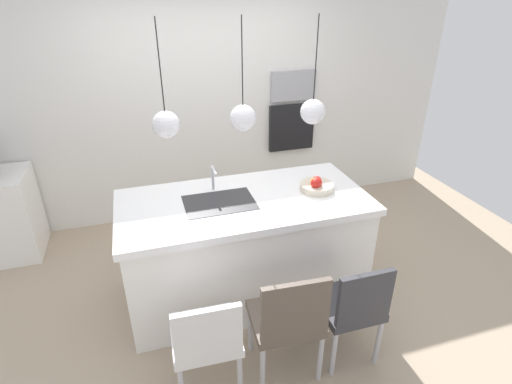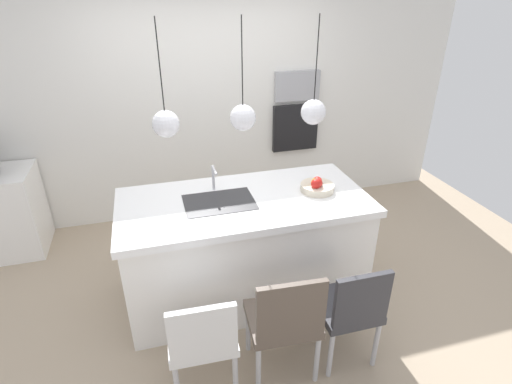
{
  "view_description": "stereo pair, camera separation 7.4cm",
  "coord_description": "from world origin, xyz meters",
  "px_view_note": "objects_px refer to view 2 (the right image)",
  "views": [
    {
      "loc": [
        -0.75,
        -2.77,
        2.47
      ],
      "look_at": [
        0.1,
        0.0,
        0.99
      ],
      "focal_mm": 28.05,
      "sensor_mm": 36.0,
      "label": 1
    },
    {
      "loc": [
        -0.68,
        -2.79,
        2.47
      ],
      "look_at": [
        0.1,
        0.0,
        0.99
      ],
      "focal_mm": 28.05,
      "sensor_mm": 36.0,
      "label": 2
    }
  ],
  "objects_px": {
    "oven": "(295,127)",
    "chair_far": "(350,307)",
    "chair_near": "(202,336)",
    "microwave": "(297,86)",
    "fruit_bowl": "(317,186)",
    "chair_middle": "(285,319)"
  },
  "relations": [
    {
      "from": "microwave",
      "to": "chair_near",
      "type": "distance_m",
      "value": 3.1
    },
    {
      "from": "fruit_bowl",
      "to": "oven",
      "type": "distance_m",
      "value": 1.66
    },
    {
      "from": "microwave",
      "to": "chair_far",
      "type": "bearing_deg",
      "value": -101.65
    },
    {
      "from": "oven",
      "to": "chair_middle",
      "type": "distance_m",
      "value": 2.74
    },
    {
      "from": "microwave",
      "to": "chair_far",
      "type": "distance_m",
      "value": 2.74
    },
    {
      "from": "fruit_bowl",
      "to": "chair_middle",
      "type": "height_order",
      "value": "fruit_bowl"
    },
    {
      "from": "microwave",
      "to": "chair_near",
      "type": "xyz_separation_m",
      "value": [
        -1.55,
        -2.5,
        -0.97
      ]
    },
    {
      "from": "oven",
      "to": "chair_far",
      "type": "bearing_deg",
      "value": -101.65
    },
    {
      "from": "fruit_bowl",
      "to": "chair_far",
      "type": "height_order",
      "value": "fruit_bowl"
    },
    {
      "from": "chair_middle",
      "to": "chair_near",
      "type": "bearing_deg",
      "value": 179.29
    },
    {
      "from": "chair_middle",
      "to": "microwave",
      "type": "bearing_deg",
      "value": 68.34
    },
    {
      "from": "oven",
      "to": "chair_middle",
      "type": "xyz_separation_m",
      "value": [
        -1.0,
        -2.51,
        -0.46
      ]
    },
    {
      "from": "microwave",
      "to": "chair_far",
      "type": "xyz_separation_m",
      "value": [
        -0.52,
        -2.51,
        -0.98
      ]
    },
    {
      "from": "fruit_bowl",
      "to": "chair_middle",
      "type": "distance_m",
      "value": 1.18
    },
    {
      "from": "microwave",
      "to": "oven",
      "type": "bearing_deg",
      "value": 0.0
    },
    {
      "from": "chair_near",
      "to": "chair_middle",
      "type": "height_order",
      "value": "chair_middle"
    },
    {
      "from": "oven",
      "to": "chair_middle",
      "type": "relative_size",
      "value": 0.62
    },
    {
      "from": "chair_far",
      "to": "chair_middle",
      "type": "bearing_deg",
      "value": -179.54
    },
    {
      "from": "chair_middle",
      "to": "chair_far",
      "type": "relative_size",
      "value": 1.05
    },
    {
      "from": "oven",
      "to": "chair_far",
      "type": "distance_m",
      "value": 2.6
    },
    {
      "from": "microwave",
      "to": "chair_middle",
      "type": "relative_size",
      "value": 0.6
    },
    {
      "from": "oven",
      "to": "chair_near",
      "type": "relative_size",
      "value": 0.66
    }
  ]
}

